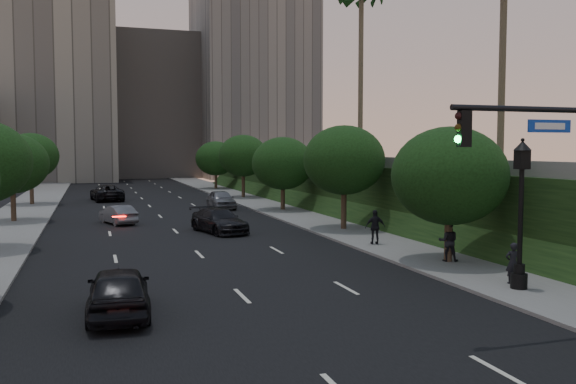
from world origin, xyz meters
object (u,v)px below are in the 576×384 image
object	(u,v)px
sedan_near_right	(219,221)
sedan_far_right	(221,200)
sedan_far_left	(107,193)
sedan_near_left	(119,291)
street_lamp	(521,221)
pedestrian_b	(448,241)
pedestrian_a	(513,263)
pedestrian_c	(375,227)
sedan_mid_left	(118,215)

from	to	relation	value
sedan_near_right	sedan_far_right	xyz separation A→B (m)	(3.20, 14.93, 0.07)
sedan_far_left	sedan_far_right	xyz separation A→B (m)	(9.29, -11.73, 0.01)
sedan_near_left	sedan_near_right	world-z (taller)	sedan_near_left
street_lamp	pedestrian_b	distance (m)	5.77
sedan_far_right	sedan_far_left	bearing A→B (deg)	127.50
sedan_near_right	sedan_far_right	bearing A→B (deg)	63.60
pedestrian_a	pedestrian_c	bearing A→B (deg)	-70.92
sedan_near_right	sedan_far_right	world-z (taller)	sedan_far_right
sedan_far_right	pedestrian_b	distance (m)	28.80
street_lamp	sedan_near_left	world-z (taller)	street_lamp
street_lamp	sedan_far_right	distance (m)	34.23
sedan_mid_left	pedestrian_a	world-z (taller)	pedestrian_a
sedan_near_right	pedestrian_b	xyz separation A→B (m)	(7.80, -13.49, 0.31)
sedan_mid_left	sedan_near_right	distance (m)	8.74
sedan_far_right	pedestrian_a	distance (m)	33.47
pedestrian_c	sedan_near_right	bearing A→B (deg)	-36.70
sedan_far_right	street_lamp	bearing A→B (deg)	-84.09
street_lamp	pedestrian_c	distance (m)	11.14
sedan_far_left	sedan_near_right	bearing A→B (deg)	95.42
pedestrian_b	sedan_mid_left	bearing A→B (deg)	-26.58
pedestrian_c	sedan_far_left	bearing A→B (deg)	-56.82
pedestrian_c	pedestrian_b	bearing A→B (deg)	112.54
sedan_far_left	sedan_near_right	size ratio (longest dim) A/B	1.13
sedan_mid_left	pedestrian_a	size ratio (longest dim) A/B	2.59
pedestrian_b	pedestrian_c	xyz separation A→B (m)	(-0.95, 5.50, 0.01)
sedan_mid_left	sedan_near_right	xyz separation A→B (m)	(5.83, -6.51, 0.09)
sedan_far_left	pedestrian_c	xyz separation A→B (m)	(12.94, -34.65, 0.25)
street_lamp	sedan_far_right	world-z (taller)	street_lamp
street_lamp	pedestrian_c	xyz separation A→B (m)	(-0.39, 11.02, -1.56)
street_lamp	sedan_far_left	distance (m)	47.62
sedan_near_left	sedan_near_right	distance (m)	19.06
sedan_near_left	sedan_far_left	xyz separation A→B (m)	(0.69, 44.48, 0.02)
sedan_far_left	street_lamp	bearing A→B (deg)	98.82
sedan_mid_left	pedestrian_b	bearing A→B (deg)	105.67
sedan_far_left	pedestrian_b	distance (m)	42.49
sedan_near_left	sedan_mid_left	world-z (taller)	sedan_near_left
pedestrian_a	pedestrian_c	xyz separation A→B (m)	(-0.71, 10.26, 0.14)
pedestrian_a	pedestrian_b	xyz separation A→B (m)	(0.25, 4.76, 0.13)
street_lamp	pedestrian_c	bearing A→B (deg)	92.03
street_lamp	sedan_far_right	xyz separation A→B (m)	(-4.04, 33.94, -1.81)
sedan_mid_left	sedan_far_left	world-z (taller)	sedan_far_left
street_lamp	sedan_near_left	xyz separation A→B (m)	(-14.02, 1.20, -1.83)
pedestrian_b	pedestrian_a	bearing A→B (deg)	116.20
sedan_near_right	street_lamp	bearing A→B (deg)	-83.48
sedan_far_right	pedestrian_c	world-z (taller)	pedestrian_c
sedan_far_right	sedan_near_left	bearing A→B (deg)	-107.83
street_lamp	pedestrian_c	world-z (taller)	street_lamp
sedan_near_left	pedestrian_b	distance (m)	15.21
pedestrian_a	pedestrian_c	world-z (taller)	pedestrian_c
pedestrian_c	sedan_far_right	bearing A→B (deg)	-68.25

